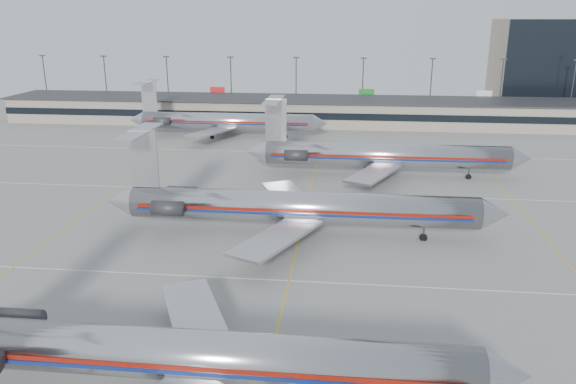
# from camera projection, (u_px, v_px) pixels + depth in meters

# --- Properties ---
(ground) EXTENTS (260.00, 260.00, 0.00)m
(ground) POSITION_uv_depth(u_px,v_px,m) (276.00, 333.00, 48.02)
(ground) COLOR gray
(ground) RESTS_ON ground
(apron_markings) EXTENTS (160.00, 0.15, 0.02)m
(apron_markings) POSITION_uv_depth(u_px,v_px,m) (289.00, 281.00, 57.50)
(apron_markings) COLOR silver
(apron_markings) RESTS_ON ground
(terminal) EXTENTS (162.00, 17.00, 6.25)m
(terminal) POSITION_uv_depth(u_px,v_px,m) (327.00, 111.00, 139.94)
(terminal) COLOR gray
(terminal) RESTS_ON ground
(light_mast_row) EXTENTS (163.60, 0.40, 15.28)m
(light_mast_row) POSITION_uv_depth(u_px,v_px,m) (329.00, 83.00, 151.60)
(light_mast_row) COLOR #38383D
(light_mast_row) RESTS_ON ground
(distant_building) EXTENTS (30.00, 20.00, 25.00)m
(distant_building) POSITION_uv_depth(u_px,v_px,m) (550.00, 65.00, 159.18)
(distant_building) COLOR tan
(distant_building) RESTS_ON ground
(jet_foreground) EXTENTS (45.49, 26.79, 11.91)m
(jet_foreground) POSITION_uv_depth(u_px,v_px,m) (183.00, 354.00, 39.11)
(jet_foreground) COLOR #B9B9BD
(jet_foreground) RESTS_ON ground
(jet_second_row) EXTENTS (49.33, 29.05, 12.91)m
(jet_second_row) POSITION_uv_depth(u_px,v_px,m) (293.00, 207.00, 68.28)
(jet_second_row) COLOR #B9B9BD
(jet_second_row) RESTS_ON ground
(jet_third_row) EXTENTS (47.34, 29.12, 12.94)m
(jet_third_row) POSITION_uv_depth(u_px,v_px,m) (380.00, 155.00, 93.58)
(jet_third_row) COLOR #B9B9BD
(jet_third_row) RESTS_ON ground
(jet_back_row) EXTENTS (44.87, 27.60, 12.27)m
(jet_back_row) POSITION_uv_depth(u_px,v_px,m) (223.00, 121.00, 124.49)
(jet_back_row) COLOR #B9B9BD
(jet_back_row) RESTS_ON ground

